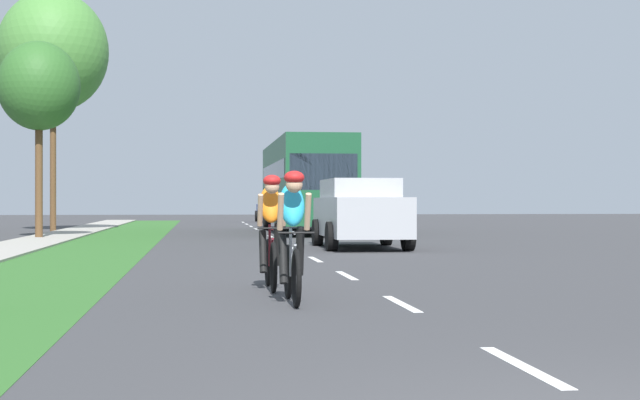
{
  "coord_description": "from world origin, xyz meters",
  "views": [
    {
      "loc": [
        -2.37,
        -4.35,
        1.23
      ],
      "look_at": [
        0.76,
        20.67,
        1.25
      ],
      "focal_mm": 53.51,
      "sensor_mm": 36.0,
      "label": 1
    }
  ],
  "objects_px": {
    "sedan_blue": "(274,209)",
    "street_tree_near": "(39,87)",
    "suv_silver": "(360,211)",
    "cyclist_lead": "(292,236)",
    "street_tree_far": "(53,52)",
    "cyclist_trailing": "(271,231)",
    "bus_dark_green": "(305,181)"
  },
  "relations": [
    {
      "from": "sedan_blue",
      "to": "street_tree_near",
      "type": "distance_m",
      "value": 25.49
    },
    {
      "from": "suv_silver",
      "to": "street_tree_near",
      "type": "bearing_deg",
      "value": 142.36
    },
    {
      "from": "cyclist_lead",
      "to": "street_tree_far",
      "type": "relative_size",
      "value": 0.18
    },
    {
      "from": "cyclist_trailing",
      "to": "street_tree_far",
      "type": "xyz_separation_m",
      "value": [
        -6.76,
        25.5,
        6.3
      ]
    },
    {
      "from": "sedan_blue",
      "to": "street_tree_far",
      "type": "distance_m",
      "value": 20.11
    },
    {
      "from": "suv_silver",
      "to": "street_tree_far",
      "type": "relative_size",
      "value": 0.49
    },
    {
      "from": "cyclist_lead",
      "to": "sedan_blue",
      "type": "relative_size",
      "value": 0.4
    },
    {
      "from": "cyclist_trailing",
      "to": "sedan_blue",
      "type": "distance_m",
      "value": 41.9
    },
    {
      "from": "bus_dark_green",
      "to": "street_tree_near",
      "type": "xyz_separation_m",
      "value": [
        -9.18,
        -5.19,
        2.92
      ]
    },
    {
      "from": "sedan_blue",
      "to": "street_tree_far",
      "type": "relative_size",
      "value": 0.45
    },
    {
      "from": "cyclist_trailing",
      "to": "street_tree_far",
      "type": "bearing_deg",
      "value": 104.85
    },
    {
      "from": "suv_silver",
      "to": "street_tree_near",
      "type": "relative_size",
      "value": 0.74
    },
    {
      "from": "street_tree_near",
      "to": "sedan_blue",
      "type": "bearing_deg",
      "value": 68.19
    },
    {
      "from": "suv_silver",
      "to": "street_tree_far",
      "type": "height_order",
      "value": "street_tree_far"
    },
    {
      "from": "bus_dark_green",
      "to": "street_tree_far",
      "type": "xyz_separation_m",
      "value": [
        -9.8,
        1.89,
        5.14
      ]
    },
    {
      "from": "cyclist_lead",
      "to": "sedan_blue",
      "type": "bearing_deg",
      "value": 85.96
    },
    {
      "from": "street_tree_near",
      "to": "street_tree_far",
      "type": "distance_m",
      "value": 7.44
    },
    {
      "from": "street_tree_far",
      "to": "bus_dark_green",
      "type": "bearing_deg",
      "value": -10.91
    },
    {
      "from": "cyclist_lead",
      "to": "street_tree_far",
      "type": "xyz_separation_m",
      "value": [
        -6.89,
        27.29,
        6.3
      ]
    },
    {
      "from": "sedan_blue",
      "to": "street_tree_near",
      "type": "xyz_separation_m",
      "value": [
        -9.35,
        -23.35,
        4.13
      ]
    },
    {
      "from": "bus_dark_green",
      "to": "street_tree_far",
      "type": "distance_m",
      "value": 11.22
    },
    {
      "from": "suv_silver",
      "to": "street_tree_far",
      "type": "xyz_separation_m",
      "value": [
        -9.91,
        14.24,
        6.17
      ]
    },
    {
      "from": "suv_silver",
      "to": "bus_dark_green",
      "type": "xyz_separation_m",
      "value": [
        -0.11,
        12.35,
        1.03
      ]
    },
    {
      "from": "suv_silver",
      "to": "street_tree_near",
      "type": "height_order",
      "value": "street_tree_near"
    },
    {
      "from": "cyclist_trailing",
      "to": "suv_silver",
      "type": "relative_size",
      "value": 0.37
    },
    {
      "from": "cyclist_trailing",
      "to": "street_tree_far",
      "type": "distance_m",
      "value": 27.12
    },
    {
      "from": "sedan_blue",
      "to": "street_tree_far",
      "type": "bearing_deg",
      "value": -121.48
    },
    {
      "from": "bus_dark_green",
      "to": "cyclist_lead",
      "type": "bearing_deg",
      "value": -96.53
    },
    {
      "from": "cyclist_trailing",
      "to": "bus_dark_green",
      "type": "bearing_deg",
      "value": 82.67
    },
    {
      "from": "cyclist_lead",
      "to": "suv_silver",
      "type": "distance_m",
      "value": 13.39
    },
    {
      "from": "cyclist_lead",
      "to": "cyclist_trailing",
      "type": "bearing_deg",
      "value": 94.08
    },
    {
      "from": "cyclist_lead",
      "to": "cyclist_trailing",
      "type": "relative_size",
      "value": 1.0
    }
  ]
}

